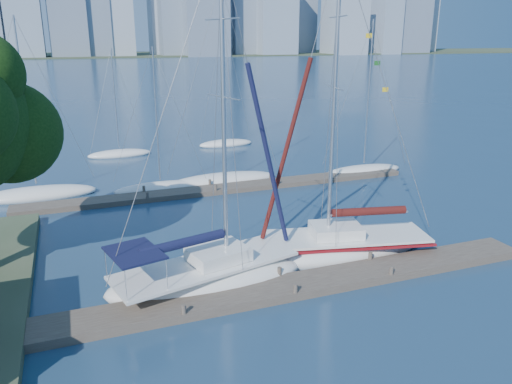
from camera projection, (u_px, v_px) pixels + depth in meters
name	position (u px, v px, depth m)	size (l,w,h in m)	color
ground	(287.00, 291.00, 22.93)	(700.00, 700.00, 0.00)	navy
near_dock	(287.00, 287.00, 22.87)	(26.00, 2.00, 0.40)	#443932
far_dock	(226.00, 188.00, 37.85)	(30.00, 1.80, 0.36)	#443932
far_shore	(78.00, 56.00, 309.02)	(800.00, 100.00, 1.50)	#38472D
sailboat_navy	(206.00, 263.00, 23.15)	(9.85, 5.21, 15.60)	white
sailboat_maroon	(347.00, 233.00, 26.55)	(9.64, 4.91, 15.84)	white
bg_boat_0	(38.00, 194.00, 36.20)	(8.54, 4.03, 12.94)	white
bg_boat_1	(161.00, 188.00, 37.94)	(7.22, 3.67, 10.86)	white
bg_boat_2	(224.00, 179.00, 39.83)	(9.08, 3.81, 15.22)	white
bg_boat_5	(364.00, 170.00, 42.83)	(7.46, 3.87, 12.84)	white
bg_boat_6	(120.00, 154.00, 48.87)	(6.30, 4.27, 10.51)	white
bg_boat_7	(226.00, 143.00, 53.58)	(6.00, 2.58, 13.08)	white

